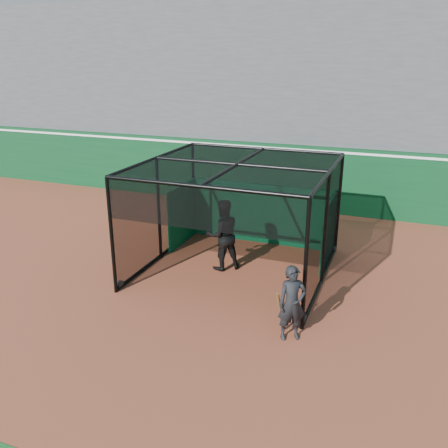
% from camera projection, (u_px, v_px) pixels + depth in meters
% --- Properties ---
extents(ground, '(120.00, 120.00, 0.00)m').
position_uv_depth(ground, '(185.00, 303.00, 11.43)').
color(ground, brown).
rests_on(ground, ground).
extents(outfield_wall, '(50.00, 0.50, 2.50)m').
position_uv_depth(outfield_wall, '(278.00, 174.00, 18.48)').
color(outfield_wall, '#0A3C1B').
rests_on(outfield_wall, ground).
extents(grandstand, '(50.00, 7.85, 8.95)m').
position_uv_depth(grandstand, '(303.00, 85.00, 20.74)').
color(grandstand, '#4C4C4F').
rests_on(grandstand, ground).
extents(batting_cage, '(4.84, 4.84, 2.98)m').
position_uv_depth(batting_cage, '(237.00, 219.00, 12.78)').
color(batting_cage, black).
rests_on(batting_cage, ground).
extents(batter, '(1.23, 1.20, 2.00)m').
position_uv_depth(batter, '(223.00, 235.00, 13.01)').
color(batter, black).
rests_on(batter, ground).
extents(on_deck_player, '(0.71, 0.64, 1.64)m').
position_uv_depth(on_deck_player, '(292.00, 303.00, 9.76)').
color(on_deck_player, black).
rests_on(on_deck_player, ground).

